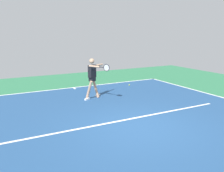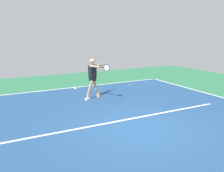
{
  "view_description": "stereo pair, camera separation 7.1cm",
  "coord_description": "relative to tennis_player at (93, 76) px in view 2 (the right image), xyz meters",
  "views": [
    {
      "loc": [
        3.93,
        5.61,
        2.78
      ],
      "look_at": [
        -0.04,
        -1.86,
        0.9
      ],
      "focal_mm": 38.98,
      "sensor_mm": 36.0,
      "label": 1
    },
    {
      "loc": [
        3.87,
        5.64,
        2.78
      ],
      "look_at": [
        -0.04,
        -1.86,
        0.9
      ],
      "focal_mm": 38.98,
      "sensor_mm": 36.0,
      "label": 2
    }
  ],
  "objects": [
    {
      "name": "ground_plane",
      "position": [
        0.1,
        3.7,
        -0.98
      ],
      "size": [
        20.7,
        20.7,
        0.0
      ],
      "primitive_type": "plane",
      "color": "#2D754C"
    },
    {
      "name": "court_surface",
      "position": [
        0.1,
        3.7,
        -0.98
      ],
      "size": [
        10.31,
        12.2,
        0.0
      ],
      "primitive_type": "cube",
      "color": "navy",
      "rests_on": "ground_plane"
    },
    {
      "name": "court_line_baseline_near",
      "position": [
        0.1,
        -2.35,
        -0.97
      ],
      "size": [
        10.31,
        0.1,
        0.01
      ],
      "primitive_type": "cube",
      "color": "white",
      "rests_on": "ground_plane"
    },
    {
      "name": "court_line_service",
      "position": [
        0.1,
        2.94,
        -0.97
      ],
      "size": [
        7.73,
        0.1,
        0.01
      ],
      "primitive_type": "cube",
      "color": "white",
      "rests_on": "ground_plane"
    },
    {
      "name": "court_line_centre_mark",
      "position": [
        0.1,
        -2.15,
        -0.97
      ],
      "size": [
        0.1,
        0.3,
        0.01
      ],
      "primitive_type": "cube",
      "color": "white",
      "rests_on": "ground_plane"
    },
    {
      "name": "tennis_player",
      "position": [
        0.0,
        0.0,
        0.0
      ],
      "size": [
        1.09,
        1.35,
        1.72
      ],
      "rotation": [
        0.0,
        0.0,
        0.47
      ],
      "color": "tan",
      "rests_on": "ground_plane"
    },
    {
      "name": "tennis_ball_far_corner",
      "position": [
        -0.28,
        -1.08,
        -0.94
      ],
      "size": [
        0.07,
        0.07,
        0.07
      ],
      "primitive_type": "sphere",
      "color": "yellow",
      "rests_on": "ground_plane"
    },
    {
      "name": "tennis_ball_by_sideline",
      "position": [
        -2.7,
        -1.41,
        -0.94
      ],
      "size": [
        0.07,
        0.07,
        0.07
      ],
      "primitive_type": "sphere",
      "color": "yellow",
      "rests_on": "ground_plane"
    }
  ]
}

